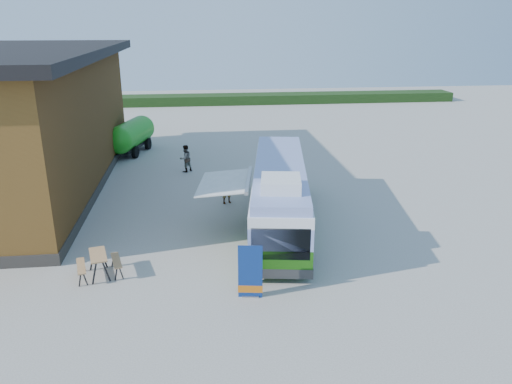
{
  "coord_description": "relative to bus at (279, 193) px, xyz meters",
  "views": [
    {
      "loc": [
        -1.03,
        -17.81,
        8.87
      ],
      "look_at": [
        1.48,
        3.64,
        1.4
      ],
      "focal_mm": 35.0,
      "sensor_mm": 36.0,
      "label": 1
    }
  ],
  "objects": [
    {
      "name": "ground",
      "position": [
        -2.44,
        -2.85,
        -1.61
      ],
      "size": [
        100.0,
        100.0,
        0.0
      ],
      "primitive_type": "plane",
      "color": "#BCB7AD",
      "rests_on": "ground"
    },
    {
      "name": "person_b",
      "position": [
        -4.34,
        9.15,
        -0.77
      ],
      "size": [
        1.03,
        0.99,
        1.67
      ],
      "primitive_type": "imported",
      "rotation": [
        0.0,
        0.0,
        -2.49
      ],
      "color": "#999999",
      "rests_on": "ground"
    },
    {
      "name": "slurry_tanker",
      "position": [
        -8.14,
        14.17,
        -0.3
      ],
      "size": [
        2.9,
        6.0,
        2.28
      ],
      "rotation": [
        0.0,
        0.0,
        -0.27
      ],
      "color": "#209C1C",
      "rests_on": "ground"
    },
    {
      "name": "hedge",
      "position": [
        5.56,
        35.15,
        -1.11
      ],
      "size": [
        40.0,
        3.0,
        1.0
      ],
      "primitive_type": "cube",
      "color": "#264419",
      "rests_on": "ground"
    },
    {
      "name": "person_a",
      "position": [
        -2.15,
        3.27,
        -0.77
      ],
      "size": [
        0.73,
        0.64,
        1.68
      ],
      "primitive_type": "imported",
      "rotation": [
        0.0,
        0.0,
        0.49
      ],
      "color": "#999999",
      "rests_on": "ground"
    },
    {
      "name": "picnic_table",
      "position": [
        -7.26,
        -3.84,
        -0.96
      ],
      "size": [
        1.8,
        1.68,
        0.86
      ],
      "rotation": [
        0.0,
        0.0,
        0.25
      ],
      "color": "tan",
      "rests_on": "ground"
    },
    {
      "name": "banner",
      "position": [
        -1.94,
        -5.97,
        -0.83
      ],
      "size": [
        0.83,
        0.27,
        1.91
      ],
      "rotation": [
        0.0,
        0.0,
        -0.15
      ],
      "color": "navy",
      "rests_on": "ground"
    },
    {
      "name": "barn",
      "position": [
        -12.94,
        7.15,
        1.98
      ],
      "size": [
        9.6,
        21.2,
        7.5
      ],
      "color": "brown",
      "rests_on": "ground"
    },
    {
      "name": "bus",
      "position": [
        0.0,
        0.0,
        0.0
      ],
      "size": [
        3.97,
        11.18,
        3.36
      ],
      "rotation": [
        0.0,
        0.0,
        -0.15
      ],
      "color": "#286E12",
      "rests_on": "ground"
    },
    {
      "name": "awning",
      "position": [
        -2.28,
        -0.33,
        0.86
      ],
      "size": [
        2.71,
        3.83,
        0.48
      ],
      "rotation": [
        0.0,
        0.0,
        -0.15
      ],
      "color": "white",
      "rests_on": "ground"
    }
  ]
}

